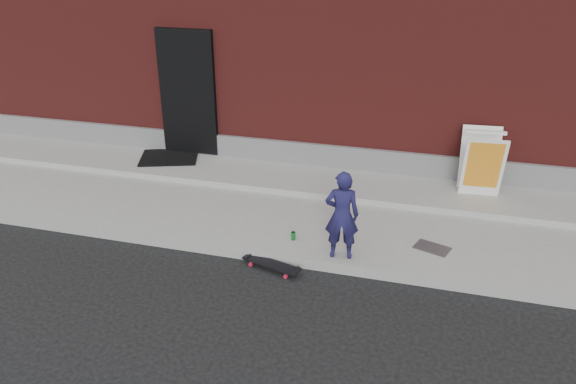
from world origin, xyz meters
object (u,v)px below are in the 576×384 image
(skateboard, at_px, (271,264))
(pizza_sign, at_px, (482,162))
(child, at_px, (342,215))
(soda_can, at_px, (293,236))

(skateboard, height_order, pizza_sign, pizza_sign)
(pizza_sign, bearing_deg, skateboard, -134.47)
(child, height_order, soda_can, child)
(child, bearing_deg, skateboard, 11.60)
(skateboard, distance_m, soda_can, 0.61)
(child, relative_size, skateboard, 1.48)
(child, height_order, pizza_sign, child)
(pizza_sign, bearing_deg, soda_can, -139.85)
(skateboard, bearing_deg, soda_can, 76.37)
(soda_can, bearing_deg, pizza_sign, 40.15)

